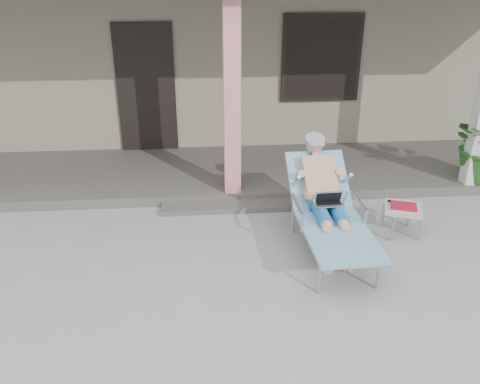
{
  "coord_description": "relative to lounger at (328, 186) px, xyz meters",
  "views": [
    {
      "loc": [
        -0.42,
        -4.41,
        3.21
      ],
      "look_at": [
        -0.02,
        0.6,
        0.85
      ],
      "focal_mm": 38.0,
      "sensor_mm": 36.0,
      "label": 1
    }
  ],
  "objects": [
    {
      "name": "ground",
      "position": [
        -1.02,
        -0.82,
        -0.78
      ],
      "size": [
        60.0,
        60.0,
        0.0
      ],
      "primitive_type": "plane",
      "color": "#9E9E99",
      "rests_on": "ground"
    },
    {
      "name": "house",
      "position": [
        -1.02,
        5.67,
        0.89
      ],
      "size": [
        10.4,
        5.4,
        3.3
      ],
      "color": "gray",
      "rests_on": "ground"
    },
    {
      "name": "porch_deck",
      "position": [
        -1.02,
        2.18,
        -0.7
      ],
      "size": [
        10.0,
        2.0,
        0.15
      ],
      "primitive_type": "cube",
      "color": "#605B56",
      "rests_on": "ground"
    },
    {
      "name": "porch_step",
      "position": [
        -1.02,
        1.03,
        -0.74
      ],
      "size": [
        2.0,
        0.3,
        0.07
      ],
      "primitive_type": "cube",
      "color": "#605B56",
      "rests_on": "ground"
    },
    {
      "name": "lounger",
      "position": [
        0.0,
        0.0,
        0.0
      ],
      "size": [
        0.81,
        1.97,
        1.27
      ],
      "rotation": [
        0.0,
        0.0,
        0.04
      ],
      "color": "#B7B7BC",
      "rests_on": "ground"
    },
    {
      "name": "side_table",
      "position": [
        1.03,
        0.2,
        -0.44
      ],
      "size": [
        0.56,
        0.56,
        0.4
      ],
      "rotation": [
        0.0,
        0.0,
        -0.33
      ],
      "color": "beige",
      "rests_on": "ground"
    }
  ]
}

